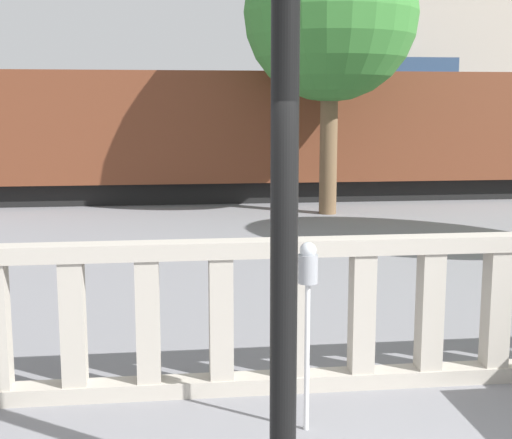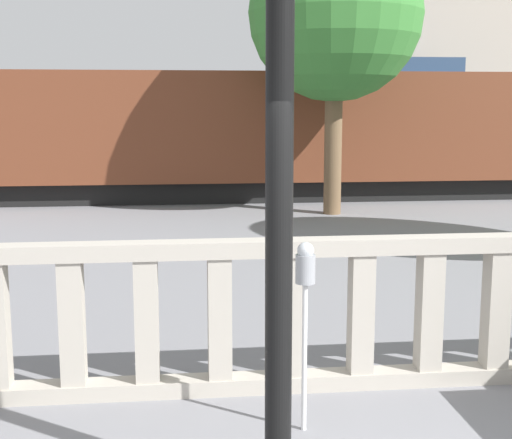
# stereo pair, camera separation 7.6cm
# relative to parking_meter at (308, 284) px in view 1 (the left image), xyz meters

# --- Properties ---
(balustrade) EXTENTS (13.70, 0.24, 1.35)m
(balustrade) POSITION_rel_parking_meter_xyz_m (0.33, 0.79, -0.49)
(balustrade) COLOR #ADA599
(balustrade) RESTS_ON ground
(parking_meter) EXTENTS (0.15, 0.15, 1.48)m
(parking_meter) POSITION_rel_parking_meter_xyz_m (0.00, 0.00, 0.00)
(parking_meter) COLOR silver
(parking_meter) RESTS_ON ground
(train_near) EXTENTS (20.20, 3.02, 3.88)m
(train_near) POSITION_rel_parking_meter_xyz_m (3.86, 13.82, 0.58)
(train_near) COLOR black
(train_near) RESTS_ON ground
(train_far) EXTENTS (29.29, 2.65, 4.05)m
(train_far) POSITION_rel_parking_meter_xyz_m (-5.56, 19.85, 0.65)
(train_far) COLOR black
(train_far) RESTS_ON ground
(building_block) EXTENTS (13.83, 9.76, 12.87)m
(building_block) POSITION_rel_parking_meter_xyz_m (13.05, 26.72, 5.28)
(building_block) COLOR #ADA393
(building_block) RESTS_ON ground
(tree_left) EXTENTS (3.85, 3.85, 6.37)m
(tree_left) POSITION_rel_parking_meter_xyz_m (2.58, 10.75, 3.27)
(tree_left) COLOR brown
(tree_left) RESTS_ON ground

